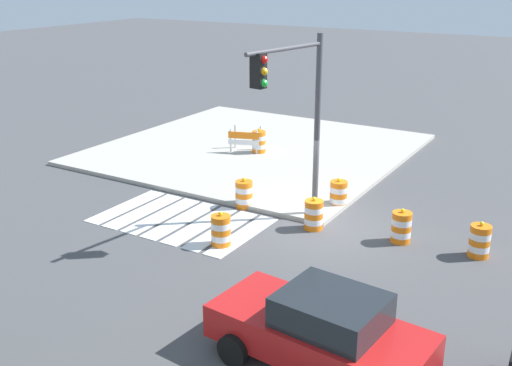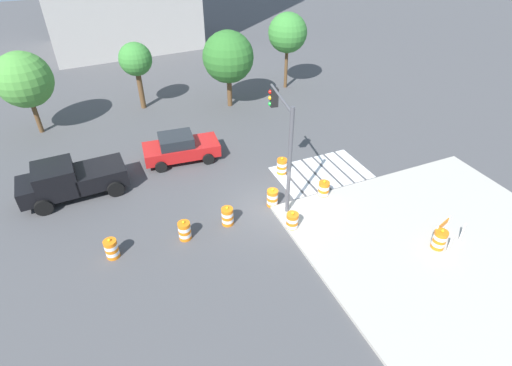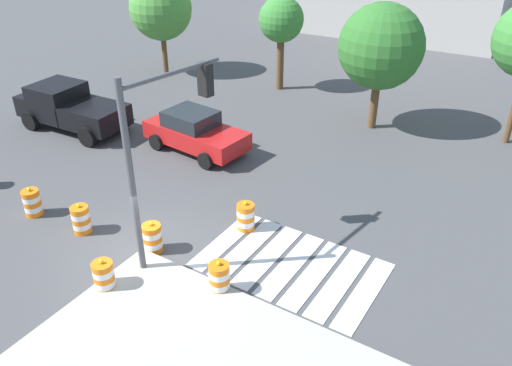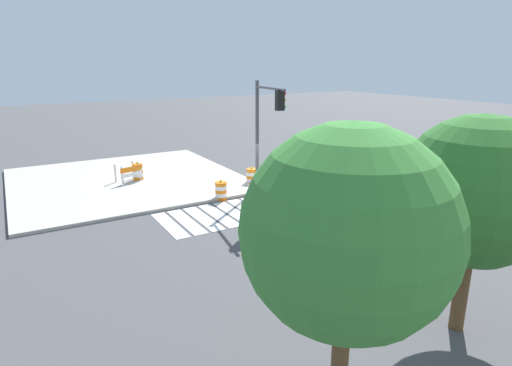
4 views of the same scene
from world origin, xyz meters
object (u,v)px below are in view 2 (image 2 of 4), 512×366
sports_car (180,148)px  street_tree_streetside_near (228,57)px  traffic_barrel_median_near (324,190)px  construction_barricade (445,230)px  street_tree_streetside_far (288,33)px  traffic_light_pole (283,132)px  traffic_barrel_median_far (282,166)px  traffic_barrel_opposite_curb (112,249)px  street_tree_streetside_mid (136,60)px  traffic_barrel_near_corner (292,222)px  pickup_truck (69,180)px  traffic_barrel_on_sidewalk (439,239)px  traffic_barrel_lane_center (185,231)px  traffic_barrel_far_curb (272,198)px  traffic_barrel_crosswalk_end (227,216)px  street_tree_corner_lot (24,80)px

sports_car → street_tree_streetside_near: (5.26, 5.97, 2.79)m
traffic_barrel_median_near → construction_barricade: bearing=-58.2°
sports_car → street_tree_streetside_far: (10.63, 7.50, 3.47)m
traffic_light_pole → street_tree_streetside_far: size_ratio=0.95×
traffic_barrel_median_far → street_tree_streetside_near: size_ratio=0.19×
traffic_barrel_opposite_curb → street_tree_streetside_mid: (3.99, 14.64, 3.07)m
traffic_barrel_near_corner → traffic_barrel_median_near: size_ratio=1.00×
pickup_truck → traffic_barrel_on_sidewalk: size_ratio=5.14×
sports_car → traffic_barrel_lane_center: sports_car is taller
street_tree_streetside_near → construction_barricade: bearing=-78.2°
traffic_barrel_lane_center → pickup_truck: bearing=129.6°
traffic_barrel_median_far → construction_barricade: size_ratio=0.72×
traffic_barrel_far_curb → street_tree_streetside_near: street_tree_streetside_near is taller
traffic_barrel_near_corner → construction_barricade: construction_barricade is taller
traffic_barrel_median_near → traffic_barrel_far_curb: same height
traffic_barrel_far_curb → traffic_barrel_on_sidewalk: bearing=-47.1°
traffic_barrel_median_far → traffic_barrel_lane_center: bearing=-154.7°
sports_car → traffic_light_pole: 7.47m
traffic_barrel_far_curb → traffic_barrel_crosswalk_end: bearing=-170.2°
traffic_barrel_crosswalk_end → traffic_barrel_median_near: bearing=0.3°
sports_car → traffic_barrel_median_far: size_ratio=4.37×
traffic_barrel_median_far → traffic_barrel_opposite_curb: 9.93m
sports_car → street_tree_corner_lot: size_ratio=0.85×
pickup_truck → traffic_barrel_on_sidewalk: bearing=-36.1°
traffic_barrel_median_near → traffic_barrel_opposite_curb: same height
street_tree_streetside_mid → traffic_barrel_on_sidewalk: bearing=-65.4°
traffic_barrel_far_curb → traffic_barrel_on_sidewalk: traffic_barrel_on_sidewalk is taller
traffic_barrel_near_corner → traffic_barrel_crosswalk_end: (-2.61, 1.54, 0.00)m
sports_car → traffic_barrel_on_sidewalk: (8.36, -11.70, -0.21)m
sports_car → street_tree_corner_lot: bearing=137.3°
traffic_barrel_crosswalk_end → pickup_truck: bearing=141.4°
traffic_barrel_crosswalk_end → traffic_barrel_median_far: 5.10m
construction_barricade → street_tree_streetside_mid: street_tree_streetside_mid is taller
traffic_barrel_on_sidewalk → street_tree_streetside_mid: size_ratio=0.22×
traffic_light_pole → traffic_barrel_near_corner: bearing=-102.2°
pickup_truck → traffic_barrel_opposite_curb: pickup_truck is taller
pickup_truck → traffic_barrel_far_curb: pickup_truck is taller
traffic_barrel_far_curb → traffic_light_pole: 3.51m
traffic_barrel_median_far → traffic_barrel_far_curb: size_ratio=1.00×
street_tree_streetside_mid → street_tree_streetside_far: size_ratio=0.82×
traffic_light_pole → street_tree_streetside_far: street_tree_streetside_far is taller
traffic_barrel_median_far → street_tree_streetside_mid: street_tree_streetside_mid is taller
traffic_light_pole → construction_barricade: bearing=-47.3°
traffic_barrel_on_sidewalk → street_tree_streetside_far: street_tree_streetside_far is taller
street_tree_corner_lot → street_tree_streetside_mid: bearing=9.2°
traffic_barrel_crosswalk_end → traffic_barrel_median_far: size_ratio=1.00×
construction_barricade → street_tree_streetside_mid: bearing=116.2°
street_tree_streetside_far → pickup_truck: bearing=-152.5°
traffic_barrel_crosswalk_end → traffic_light_pole: 4.69m
traffic_barrel_crosswalk_end → street_tree_streetside_mid: size_ratio=0.22×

